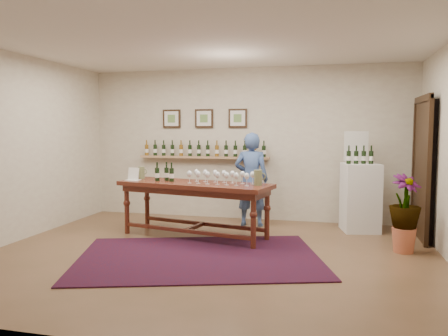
% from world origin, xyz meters
% --- Properties ---
extents(ground, '(6.00, 6.00, 0.00)m').
position_xyz_m(ground, '(0.00, 0.00, 0.00)').
color(ground, brown).
rests_on(ground, ground).
extents(room_shell, '(6.00, 6.00, 6.00)m').
position_xyz_m(room_shell, '(2.11, 1.86, 1.12)').
color(room_shell, beige).
rests_on(room_shell, ground).
extents(rug, '(3.59, 2.91, 0.02)m').
position_xyz_m(rug, '(-0.10, -0.14, 0.01)').
color(rug, '#420B15').
rests_on(rug, ground).
extents(tasting_table, '(2.52, 1.25, 0.85)m').
position_xyz_m(tasting_table, '(-0.50, 0.92, 0.73)').
color(tasting_table, '#401710').
rests_on(tasting_table, ground).
extents(table_glasses, '(1.47, 0.54, 0.20)m').
position_xyz_m(table_glasses, '(-0.07, 0.88, 0.95)').
color(table_glasses, silver).
rests_on(table_glasses, tasting_table).
extents(table_bottles, '(0.30, 0.18, 0.31)m').
position_xyz_m(table_bottles, '(-1.01, 1.00, 1.01)').
color(table_bottles, black).
rests_on(table_bottles, tasting_table).
extents(pitcher_left, '(0.15, 0.15, 0.20)m').
position_xyz_m(pitcher_left, '(-1.53, 1.22, 0.95)').
color(pitcher_left, '#616841').
rests_on(pitcher_left, tasting_table).
extents(pitcher_right, '(0.16, 0.16, 0.23)m').
position_xyz_m(pitcher_right, '(0.51, 0.81, 0.97)').
color(pitcher_right, '#616841').
rests_on(pitcher_right, tasting_table).
extents(menu_card, '(0.23, 0.18, 0.20)m').
position_xyz_m(menu_card, '(-1.56, 0.99, 0.96)').
color(menu_card, silver).
rests_on(menu_card, tasting_table).
extents(display_pedestal, '(0.66, 0.66, 1.12)m').
position_xyz_m(display_pedestal, '(2.02, 1.96, 0.56)').
color(display_pedestal, silver).
rests_on(display_pedestal, ground).
extents(pedestal_bottles, '(0.30, 0.13, 0.29)m').
position_xyz_m(pedestal_bottles, '(2.00, 1.89, 1.26)').
color(pedestal_bottles, black).
rests_on(pedestal_bottles, display_pedestal).
extents(info_sign, '(0.40, 0.10, 0.55)m').
position_xyz_m(info_sign, '(1.95, 2.15, 1.39)').
color(info_sign, silver).
rests_on(info_sign, display_pedestal).
extents(potted_plant, '(0.68, 0.68, 0.92)m').
position_xyz_m(potted_plant, '(2.53, 0.78, 0.54)').
color(potted_plant, '#B55B3C').
rests_on(potted_plant, ground).
extents(person, '(0.60, 0.40, 1.62)m').
position_xyz_m(person, '(0.21, 1.92, 0.81)').
color(person, '#3B558B').
rests_on(person, ground).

